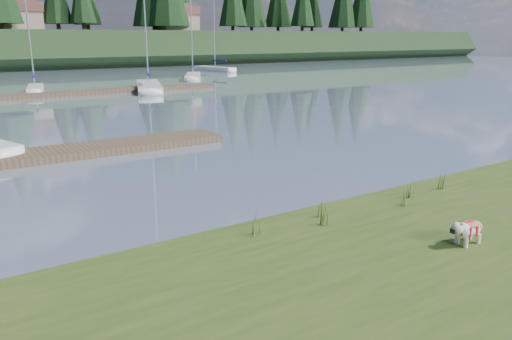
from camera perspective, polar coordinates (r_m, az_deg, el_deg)
ground at (r=41.39m, az=-24.32°, el=7.55°), size 200.00×200.00×0.00m
bank at (r=9.04m, az=18.96°, el=-14.33°), size 60.00×9.00×0.35m
bulldog at (r=11.13m, az=23.08°, el=-6.17°), size 0.89×0.40×0.54m
dock_near at (r=20.26m, az=-25.52°, el=1.23°), size 16.00×2.00×0.30m
dock_far at (r=41.73m, az=-21.62°, el=8.08°), size 26.00×2.20×0.30m
sailboat_bg_2 at (r=45.06m, az=-23.89°, el=8.54°), size 2.23×5.70×8.68m
sailboat_bg_3 at (r=44.83m, az=-12.20°, el=9.43°), size 4.91×9.58×13.78m
sailboat_bg_4 at (r=54.91m, az=-7.20°, el=10.63°), size 4.66×7.00×10.69m
sailboat_bg_5 at (r=67.34m, az=-5.08°, el=11.49°), size 3.10×7.59×10.72m
weed_0 at (r=11.42m, az=7.87°, el=-5.02°), size 0.17×0.14×0.58m
weed_1 at (r=11.90m, az=7.52°, el=-4.32°), size 0.17×0.14×0.50m
weed_2 at (r=13.75m, az=17.25°, el=-2.01°), size 0.17×0.14×0.61m
weed_3 at (r=10.73m, az=-0.02°, el=-6.17°), size 0.17×0.14×0.59m
weed_4 at (r=13.03m, az=16.47°, el=-3.09°), size 0.17×0.14×0.51m
weed_5 at (r=14.82m, az=20.48°, el=-0.96°), size 0.17×0.14×0.68m
mud_lip at (r=11.95m, az=2.08°, el=-6.63°), size 60.00×0.50×0.14m
house_1 at (r=82.63m, az=-25.58°, el=15.65°), size 6.30×5.30×4.65m
house_2 at (r=87.63m, az=-9.05°, el=16.77°), size 6.30×5.30×4.65m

